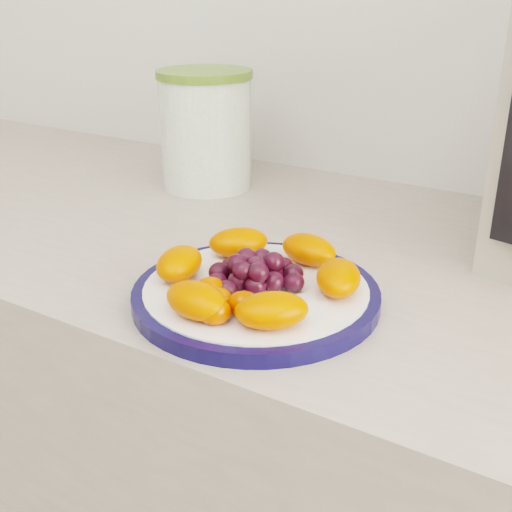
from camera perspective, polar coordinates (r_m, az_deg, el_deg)
The scene contains 5 objects.
plate_rim at distance 0.64m, azimuth 0.00°, elevation -3.48°, with size 0.25×0.25×0.01m, color #0B0C3B.
plate_face at distance 0.64m, azimuth 0.00°, elevation -3.40°, with size 0.22×0.22×0.02m, color white.
canister at distance 0.99m, azimuth -4.46°, elevation 10.78°, with size 0.14×0.14×0.16m, color #3F6823.
canister_lid at distance 0.98m, azimuth -4.63°, elevation 15.83°, with size 0.14×0.14×0.01m, color #58782B.
fruit_plate at distance 0.63m, azimuth -0.29°, elevation -1.62°, with size 0.21×0.21×0.03m.
Camera 1 is at (0.24, 0.54, 1.20)m, focal length 45.00 mm.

